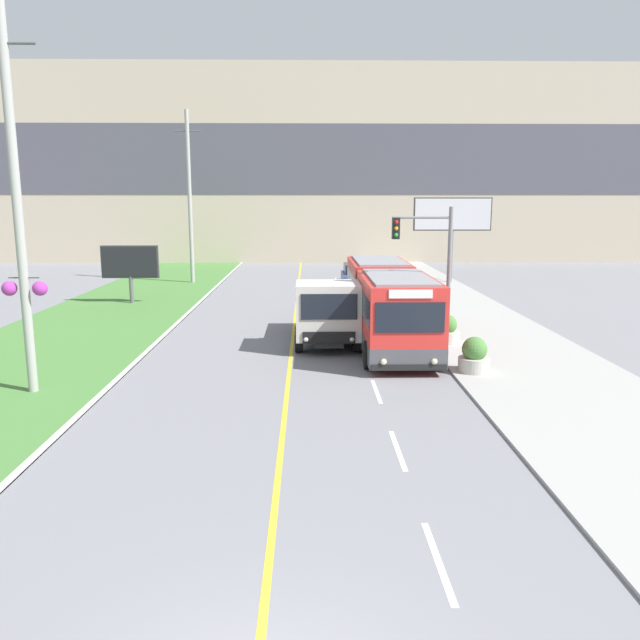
# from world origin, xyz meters

# --- Properties ---
(lane_marking_centre) EXTENTS (2.88, 140.00, 0.01)m
(lane_marking_centre) POSITION_xyz_m (0.38, 2.37, 0.00)
(lane_marking_centre) COLOR gold
(lane_marking_centre) RESTS_ON ground_plane
(apartment_block_background) EXTENTS (80.00, 8.04, 18.22)m
(apartment_block_background) POSITION_xyz_m (0.00, 57.28, 9.11)
(apartment_block_background) COLOR #BCAD93
(apartment_block_background) RESTS_ON ground_plane
(city_bus) EXTENTS (2.72, 12.09, 3.08)m
(city_bus) POSITION_xyz_m (3.96, 19.76, 1.56)
(city_bus) COLOR red
(city_bus) RESTS_ON ground_plane
(dump_truck) EXTENTS (2.56, 6.08, 2.67)m
(dump_truck) POSITION_xyz_m (1.43, 18.50, 1.34)
(dump_truck) COLOR black
(dump_truck) RESTS_ON ground_plane
(car_distant) EXTENTS (1.80, 4.30, 1.45)m
(car_distant) POSITION_xyz_m (3.99, 37.46, 0.69)
(car_distant) COLOR #2D4784
(car_distant) RESTS_ON ground_plane
(utility_pole_near) EXTENTS (1.80, 0.44, 11.41)m
(utility_pole_near) POSITION_xyz_m (-7.77, 12.54, 5.35)
(utility_pole_near) COLOR #9E9E99
(utility_pole_near) RESTS_ON ground_plane
(utility_pole_far) EXTENTS (1.80, 0.28, 11.94)m
(utility_pole_far) POSITION_xyz_m (-7.61, 38.72, 6.03)
(utility_pole_far) COLOR #9E9E99
(utility_pole_far) RESTS_ON ground_plane
(traffic_light_mast) EXTENTS (2.28, 0.32, 5.55)m
(traffic_light_mast) POSITION_xyz_m (5.34, 17.49, 3.55)
(traffic_light_mast) COLOR slate
(traffic_light_mast) RESTS_ON ground_plane
(billboard_large) EXTENTS (5.50, 0.24, 6.02)m
(billboard_large) POSITION_xyz_m (10.87, 38.29, 4.65)
(billboard_large) COLOR #59595B
(billboard_large) RESTS_ON ground_plane
(billboard_small) EXTENTS (3.22, 0.24, 3.30)m
(billboard_small) POSITION_xyz_m (-9.43, 29.51, 2.28)
(billboard_small) COLOR #59595B
(billboard_small) RESTS_ON ground_plane
(planter_round_near) EXTENTS (1.05, 1.05, 1.19)m
(planter_round_near) POSITION_xyz_m (6.25, 14.32, 0.60)
(planter_round_near) COLOR #B7B2A8
(planter_round_near) RESTS_ON sidewalk_right
(planter_round_second) EXTENTS (1.01, 1.01, 1.16)m
(planter_round_second) POSITION_xyz_m (6.29, 18.71, 0.59)
(planter_round_second) COLOR #B7B2A8
(planter_round_second) RESTS_ON sidewalk_right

